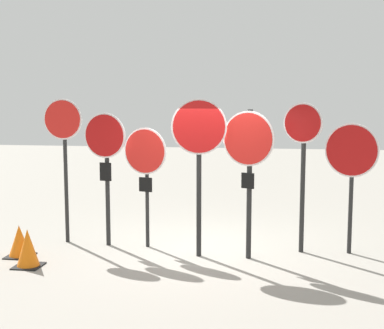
{
  "coord_description": "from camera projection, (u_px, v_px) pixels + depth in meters",
  "views": [
    {
      "loc": [
        1.25,
        -9.02,
        2.65
      ],
      "look_at": [
        -0.11,
        0.0,
        1.53
      ],
      "focal_mm": 50.0,
      "sensor_mm": 36.0,
      "label": 1
    }
  ],
  "objects": [
    {
      "name": "stop_sign_4",
      "position": [
        248.0,
        155.0,
        8.71
      ],
      "size": [
        0.85,
        0.35,
        2.49
      ],
      "rotation": [
        0.0,
        0.0,
        -0.36
      ],
      "color": "black",
      "rests_on": "ground"
    },
    {
      "name": "stop_sign_2",
      "position": [
        145.0,
        161.0,
        9.43
      ],
      "size": [
        0.8,
        0.24,
        2.15
      ],
      "rotation": [
        0.0,
        0.0,
        -0.26
      ],
      "color": "black",
      "rests_on": "ground"
    },
    {
      "name": "ground_plane",
      "position": [
        198.0,
        251.0,
        9.36
      ],
      "size": [
        40.0,
        40.0,
        0.0
      ],
      "primitive_type": "plane",
      "color": "gray"
    },
    {
      "name": "stop_sign_6",
      "position": [
        351.0,
        160.0,
        9.01
      ],
      "size": [
        0.85,
        0.38,
        2.25
      ],
      "rotation": [
        0.0,
        0.0,
        -0.4
      ],
      "color": "black",
      "rests_on": "ground"
    },
    {
      "name": "stop_sign_3",
      "position": [
        199.0,
        145.0,
        8.81
      ],
      "size": [
        0.91,
        0.19,
        2.66
      ],
      "rotation": [
        0.0,
        0.0,
        0.13
      ],
      "color": "black",
      "rests_on": "ground"
    },
    {
      "name": "stop_sign_1",
      "position": [
        106.0,
        153.0,
        9.52
      ],
      "size": [
        0.79,
        0.2,
        2.41
      ],
      "rotation": [
        0.0,
        0.0,
        -0.18
      ],
      "color": "black",
      "rests_on": "ground"
    },
    {
      "name": "stop_sign_0",
      "position": [
        64.0,
        138.0,
        9.71
      ],
      "size": [
        0.74,
        0.15,
        2.66
      ],
      "rotation": [
        0.0,
        0.0,
        -0.06
      ],
      "color": "black",
      "rests_on": "ground"
    },
    {
      "name": "stop_sign_5",
      "position": [
        303.0,
        149.0,
        9.08
      ],
      "size": [
        0.64,
        0.29,
        2.59
      ],
      "rotation": [
        0.0,
        0.0,
        -0.39
      ],
      "color": "black",
      "rests_on": "ground"
    },
    {
      "name": "traffic_cone_0",
      "position": [
        19.0,
        241.0,
        9.02
      ],
      "size": [
        0.43,
        0.43,
        0.54
      ],
      "color": "black",
      "rests_on": "ground"
    },
    {
      "name": "traffic_cone_1",
      "position": [
        28.0,
        248.0,
        8.47
      ],
      "size": [
        0.43,
        0.43,
        0.61
      ],
      "color": "black",
      "rests_on": "ground"
    }
  ]
}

